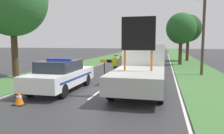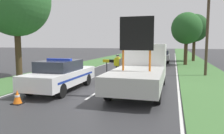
{
  "view_description": "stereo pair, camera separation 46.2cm",
  "coord_description": "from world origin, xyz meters",
  "px_view_note": "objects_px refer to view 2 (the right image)",
  "views": [
    {
      "loc": [
        3.07,
        -10.69,
        2.4
      ],
      "look_at": [
        0.36,
        0.59,
        1.1
      ],
      "focal_mm": 35.0,
      "sensor_mm": 36.0,
      "label": 1
    },
    {
      "loc": [
        3.52,
        -10.57,
        2.4
      ],
      "look_at": [
        0.36,
        0.59,
        1.1
      ],
      "focal_mm": 35.0,
      "sensor_mm": 36.0,
      "label": 2
    }
  ],
  "objects_px": {
    "police_car": "(61,75)",
    "work_truck": "(142,67)",
    "pedestrian_civilian": "(123,64)",
    "queued_car_sedan_silver": "(162,56)",
    "queued_car_wagon_maroon": "(155,60)",
    "roadside_tree_near_left": "(187,28)",
    "traffic_cone_centre_front": "(17,97)",
    "utility_pole": "(207,32)",
    "roadside_tree_mid_left": "(16,0)",
    "road_barrier": "(123,62)",
    "roadside_tree_near_right": "(195,28)",
    "police_officer": "(118,64)",
    "traffic_cone_near_police": "(80,73)"
  },
  "relations": [
    {
      "from": "police_car",
      "to": "work_truck",
      "type": "xyz_separation_m",
      "value": [
        3.91,
        1.35,
        0.35
      ]
    },
    {
      "from": "work_truck",
      "to": "traffic_cone_centre_front",
      "type": "xyz_separation_m",
      "value": [
        -4.29,
        -4.13,
        -0.85
      ]
    },
    {
      "from": "police_car",
      "to": "queued_car_sedan_silver",
      "type": "xyz_separation_m",
      "value": [
        4.12,
        17.29,
        0.01
      ]
    },
    {
      "from": "traffic_cone_centre_front",
      "to": "pedestrian_civilian",
      "type": "bearing_deg",
      "value": 71.28
    },
    {
      "from": "work_truck",
      "to": "pedestrian_civilian",
      "type": "height_order",
      "value": "work_truck"
    },
    {
      "from": "traffic_cone_centre_front",
      "to": "roadside_tree_mid_left",
      "type": "height_order",
      "value": "roadside_tree_mid_left"
    },
    {
      "from": "road_barrier",
      "to": "police_car",
      "type": "bearing_deg",
      "value": -108.64
    },
    {
      "from": "roadside_tree_mid_left",
      "to": "traffic_cone_centre_front",
      "type": "bearing_deg",
      "value": -51.85
    },
    {
      "from": "police_car",
      "to": "queued_car_sedan_silver",
      "type": "height_order",
      "value": "police_car"
    },
    {
      "from": "police_officer",
      "to": "roadside_tree_near_left",
      "type": "xyz_separation_m",
      "value": [
        4.97,
        10.04,
        2.96
      ]
    },
    {
      "from": "queued_car_sedan_silver",
      "to": "roadside_tree_near_left",
      "type": "xyz_separation_m",
      "value": [
        2.59,
        -2.44,
        3.11
      ]
    },
    {
      "from": "road_barrier",
      "to": "roadside_tree_near_right",
      "type": "relative_size",
      "value": 0.5
    },
    {
      "from": "traffic_cone_centre_front",
      "to": "utility_pole",
      "type": "bearing_deg",
      "value": 50.77
    },
    {
      "from": "pedestrian_civilian",
      "to": "queued_car_sedan_silver",
      "type": "xyz_separation_m",
      "value": [
        1.96,
        12.58,
        -0.14
      ]
    },
    {
      "from": "work_truck",
      "to": "roadside_tree_near_left",
      "type": "xyz_separation_m",
      "value": [
        2.81,
        13.5,
        2.77
      ]
    },
    {
      "from": "utility_pole",
      "to": "work_truck",
      "type": "bearing_deg",
      "value": -123.4
    },
    {
      "from": "work_truck",
      "to": "traffic_cone_near_police",
      "type": "xyz_separation_m",
      "value": [
        -4.68,
        2.76,
        -0.85
      ]
    },
    {
      "from": "queued_car_sedan_silver",
      "to": "roadside_tree_near_left",
      "type": "height_order",
      "value": "roadside_tree_near_left"
    },
    {
      "from": "road_barrier",
      "to": "queued_car_wagon_maroon",
      "type": "height_order",
      "value": "queued_car_wagon_maroon"
    },
    {
      "from": "work_truck",
      "to": "roadside_tree_near_left",
      "type": "bearing_deg",
      "value": -100.63
    },
    {
      "from": "queued_car_sedan_silver",
      "to": "roadside_tree_near_left",
      "type": "relative_size",
      "value": 0.71
    },
    {
      "from": "traffic_cone_near_police",
      "to": "utility_pole",
      "type": "height_order",
      "value": "utility_pole"
    },
    {
      "from": "queued_car_wagon_maroon",
      "to": "utility_pole",
      "type": "height_order",
      "value": "utility_pole"
    },
    {
      "from": "road_barrier",
      "to": "traffic_cone_centre_front",
      "type": "bearing_deg",
      "value": -104.93
    },
    {
      "from": "police_officer",
      "to": "utility_pole",
      "type": "xyz_separation_m",
      "value": [
        5.99,
        2.35,
        2.24
      ]
    },
    {
      "from": "traffic_cone_near_police",
      "to": "roadside_tree_near_left",
      "type": "relative_size",
      "value": 0.1
    },
    {
      "from": "work_truck",
      "to": "traffic_cone_centre_front",
      "type": "bearing_deg",
      "value": 45.07
    },
    {
      "from": "police_officer",
      "to": "utility_pole",
      "type": "distance_m",
      "value": 6.82
    },
    {
      "from": "queued_car_sedan_silver",
      "to": "traffic_cone_near_police",
      "type": "bearing_deg",
      "value": 69.62
    },
    {
      "from": "pedestrian_civilian",
      "to": "traffic_cone_centre_front",
      "type": "height_order",
      "value": "pedestrian_civilian"
    },
    {
      "from": "work_truck",
      "to": "pedestrian_civilian",
      "type": "relative_size",
      "value": 4.08
    },
    {
      "from": "roadside_tree_mid_left",
      "to": "police_car",
      "type": "bearing_deg",
      "value": -30.98
    },
    {
      "from": "police_car",
      "to": "roadside_tree_near_right",
      "type": "relative_size",
      "value": 0.8
    },
    {
      "from": "queued_car_wagon_maroon",
      "to": "roadside_tree_near_right",
      "type": "distance_m",
      "value": 10.28
    },
    {
      "from": "queued_car_wagon_maroon",
      "to": "roadside_tree_near_left",
      "type": "height_order",
      "value": "roadside_tree_near_left"
    },
    {
      "from": "road_barrier",
      "to": "utility_pole",
      "type": "height_order",
      "value": "utility_pole"
    },
    {
      "from": "traffic_cone_near_police",
      "to": "queued_car_sedan_silver",
      "type": "distance_m",
      "value": 14.06
    },
    {
      "from": "queued_car_wagon_maroon",
      "to": "roadside_tree_mid_left",
      "type": "bearing_deg",
      "value": 45.05
    },
    {
      "from": "pedestrian_civilian",
      "to": "roadside_tree_near_right",
      "type": "xyz_separation_m",
      "value": [
        5.8,
        15.58,
        3.32
      ]
    },
    {
      "from": "pedestrian_civilian",
      "to": "roadside_tree_near_right",
      "type": "distance_m",
      "value": 16.95
    },
    {
      "from": "traffic_cone_centre_front",
      "to": "police_car",
      "type": "bearing_deg",
      "value": 82.27
    },
    {
      "from": "traffic_cone_centre_front",
      "to": "utility_pole",
      "type": "distance_m",
      "value": 13.17
    },
    {
      "from": "police_car",
      "to": "traffic_cone_centre_front",
      "type": "relative_size",
      "value": 8.69
    },
    {
      "from": "police_car",
      "to": "queued_car_wagon_maroon",
      "type": "bearing_deg",
      "value": 70.73
    },
    {
      "from": "police_car",
      "to": "traffic_cone_centre_front",
      "type": "xyz_separation_m",
      "value": [
        -0.38,
        -2.78,
        -0.5
      ]
    },
    {
      "from": "traffic_cone_centre_front",
      "to": "roadside_tree_near_right",
      "type": "height_order",
      "value": "roadside_tree_near_right"
    },
    {
      "from": "road_barrier",
      "to": "roadside_tree_near_left",
      "type": "height_order",
      "value": "roadside_tree_near_left"
    },
    {
      "from": "traffic_cone_near_police",
      "to": "queued_car_sedan_silver",
      "type": "relative_size",
      "value": 0.14
    },
    {
      "from": "queued_car_wagon_maroon",
      "to": "queued_car_sedan_silver",
      "type": "bearing_deg",
      "value": -93.37
    },
    {
      "from": "work_truck",
      "to": "queued_car_wagon_maroon",
      "type": "xyz_separation_m",
      "value": [
        -0.12,
        10.22,
        -0.38
      ]
    }
  ]
}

